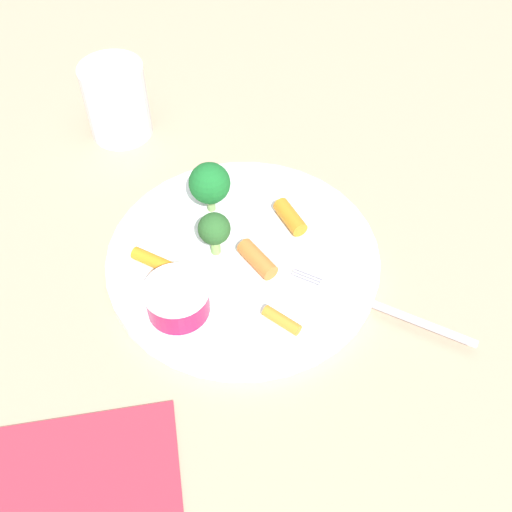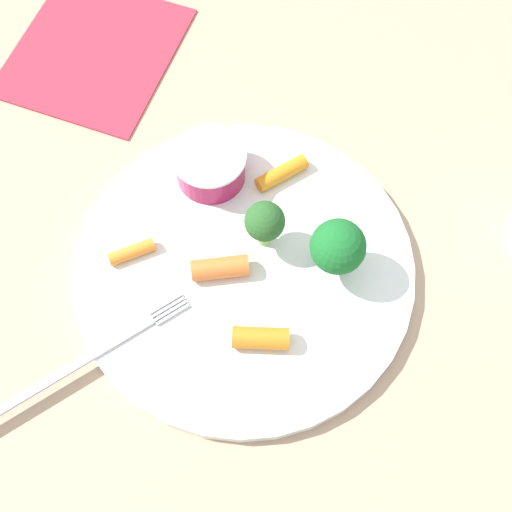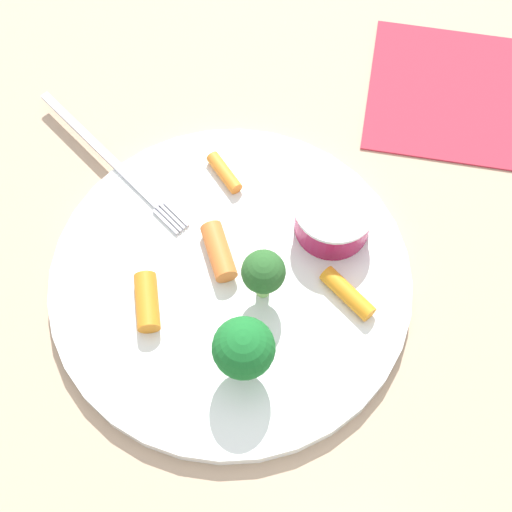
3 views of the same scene
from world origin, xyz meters
TOP-DOWN VIEW (x-y plane):
  - ground_plane at (0.00, 0.00)m, footprint 2.40×2.40m
  - plate at (0.00, 0.00)m, footprint 0.26×0.26m
  - sauce_cup at (-0.03, 0.08)m, footprint 0.06×0.06m
  - broccoli_floret_0 at (0.07, -0.00)m, footprint 0.04×0.04m
  - broccoli_floret_1 at (0.02, 0.02)m, footprint 0.03×0.03m
  - carrot_stick_0 at (-0.02, -0.01)m, footprint 0.05×0.02m
  - carrot_stick_1 at (0.01, -0.06)m, footprint 0.04×0.02m
  - carrot_stick_2 at (0.03, 0.08)m, footprint 0.04×0.03m
  - carrot_stick_3 at (-0.09, 0.01)m, footprint 0.04×0.02m
  - fork at (-0.11, -0.08)m, footprint 0.15×0.11m
  - drinking_glass at (0.24, 0.03)m, footprint 0.07×0.07m
  - napkin at (-0.14, 0.22)m, footprint 0.18×0.19m

SIDE VIEW (x-z plane):
  - ground_plane at x=0.00m, z-range 0.00..0.00m
  - napkin at x=-0.14m, z-range 0.00..0.00m
  - plate at x=0.00m, z-range 0.00..0.01m
  - fork at x=-0.11m, z-range 0.01..0.01m
  - carrot_stick_3 at x=-0.09m, z-range 0.01..0.02m
  - carrot_stick_2 at x=0.03m, z-range 0.01..0.02m
  - carrot_stick_1 at x=0.01m, z-range 0.01..0.03m
  - carrot_stick_0 at x=-0.02m, z-range 0.01..0.03m
  - sauce_cup at x=-0.03m, z-range 0.01..0.04m
  - drinking_glass at x=0.24m, z-range 0.00..0.09m
  - broccoli_floret_1 at x=0.02m, z-range 0.02..0.07m
  - broccoli_floret_0 at x=0.07m, z-range 0.02..0.08m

